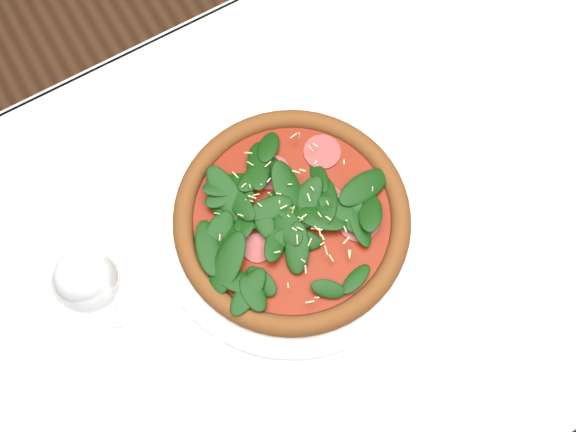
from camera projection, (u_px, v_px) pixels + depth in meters
ground at (311, 316)px, 1.62m from camera, size 6.00×6.00×0.00m
dining_table at (325, 244)px, 1.00m from camera, size 1.21×0.81×0.75m
plate at (292, 221)px, 0.90m from camera, size 0.38×0.38×0.02m
pizza at (292, 216)px, 0.88m from camera, size 0.34×0.34×0.04m
wine_glass at (87, 281)px, 0.75m from camera, size 0.08×0.08×0.19m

